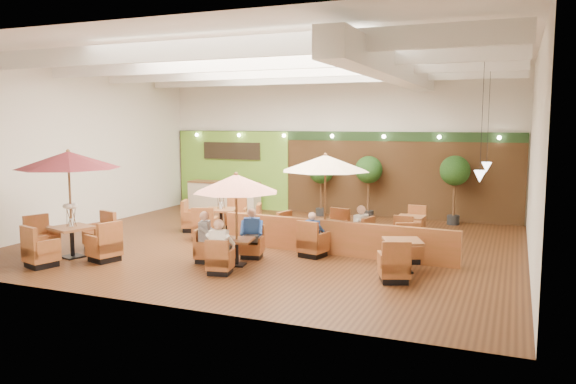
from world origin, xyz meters
The scene contains 17 objects.
room centered at (0.25, 1.22, 3.63)m, with size 14.04×14.00×5.52m.
service_counter centered at (-4.40, 5.10, 0.58)m, with size 3.00×0.75×1.18m.
booth_divider centered at (2.10, -0.61, 0.46)m, with size 6.69×0.18×0.93m, color brown.
table_0 centered at (-4.22, -3.56, 1.93)m, with size 2.98×2.98×2.88m.
table_1 centered at (0.16, -2.66, 1.71)m, with size 2.27×2.37×2.35m.
table_2 centered at (1.66, -0.08, 1.85)m, with size 2.77×2.77×2.72m.
table_3 centered at (-2.13, 0.75, 0.44)m, with size 2.93×2.93×1.60m.
table_4 centered at (4.15, -1.66, 0.37)m, with size 1.14×2.78×0.98m.
table_5 centered at (3.65, 2.30, 0.34)m, with size 0.82×2.38×0.89m.
topiary_0 centered at (-0.30, 5.30, 1.63)m, with size 0.94×0.94×2.19m.
topiary_1 centered at (1.55, 5.30, 1.75)m, with size 1.01×1.01×2.34m.
topiary_2 centered at (4.62, 5.30, 1.81)m, with size 1.04×1.04×2.43m.
diner_0 centered at (0.21, -3.52, 0.78)m, with size 0.45×0.38×0.86m.
diner_1 centered at (0.21, -1.80, 0.78)m, with size 0.47×0.44×0.86m.
diner_2 centered at (-0.65, -2.66, 0.78)m, with size 0.43×0.47×0.86m.
diner_3 centered at (1.66, -1.07, 0.74)m, with size 0.38×0.31×0.75m.
diner_4 centered at (2.66, -0.08, 0.78)m, with size 0.41×0.46×0.85m.
Camera 1 is at (6.59, -14.89, 3.56)m, focal length 35.00 mm.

